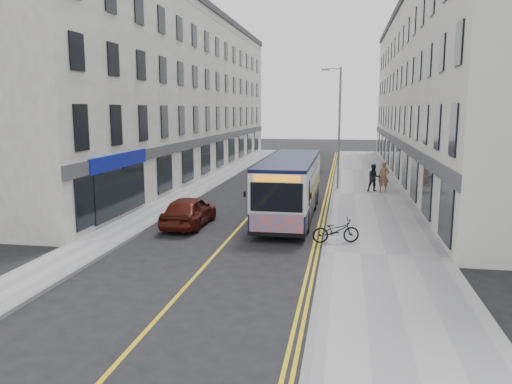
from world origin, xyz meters
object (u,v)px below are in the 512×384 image
at_px(bicycle, 336,231).
at_px(car_maroon, 189,211).
at_px(streetlamp, 338,124).
at_px(city_bus, 290,185).
at_px(pedestrian_near, 384,177).
at_px(pedestrian_far, 374,178).
at_px(car_white, 311,163).

bearing_deg(bicycle, car_maroon, 56.56).
relative_size(streetlamp, city_bus, 0.78).
distance_m(city_bus, pedestrian_near, 9.61).
relative_size(city_bus, pedestrian_far, 5.83).
xyz_separation_m(pedestrian_near, car_white, (-5.34, 10.31, -0.34)).
relative_size(streetlamp, car_maroon, 1.91).
distance_m(streetlamp, pedestrian_far, 4.24).
bearing_deg(pedestrian_far, pedestrian_near, 0.02).
distance_m(streetlamp, car_white, 10.44).
bearing_deg(pedestrian_far, car_white, 103.58).
height_order(pedestrian_near, car_maroon, pedestrian_near).
distance_m(pedestrian_far, car_white, 11.46).
distance_m(streetlamp, bicycle, 14.41).
bearing_deg(city_bus, bicycle, -64.58).
bearing_deg(pedestrian_near, city_bus, -106.36).
distance_m(bicycle, pedestrian_near, 13.37).
height_order(pedestrian_far, car_white, pedestrian_far).
bearing_deg(car_maroon, car_white, -99.89).
bearing_deg(pedestrian_near, pedestrian_far, -153.38).
distance_m(city_bus, pedestrian_far, 9.20).
bearing_deg(car_maroon, bicycle, 163.13).
bearing_deg(city_bus, pedestrian_far, 60.71).
distance_m(pedestrian_near, car_white, 11.62).
distance_m(city_bus, car_maroon, 5.25).
distance_m(pedestrian_far, car_maroon, 13.96).
relative_size(pedestrian_near, car_white, 0.43).
relative_size(pedestrian_far, car_maroon, 0.42).
height_order(bicycle, car_white, car_white).
distance_m(pedestrian_near, car_maroon, 14.44).
bearing_deg(streetlamp, city_bus, -103.35).
xyz_separation_m(streetlamp, bicycle, (0.23, -13.90, -3.77)).
bearing_deg(bicycle, city_bus, 9.96).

